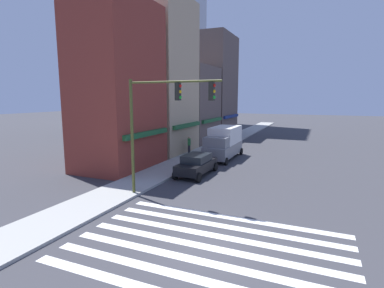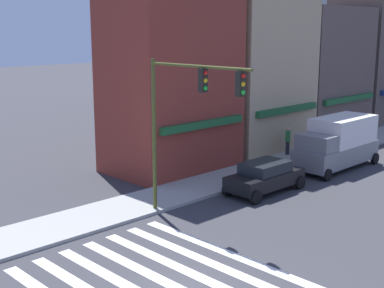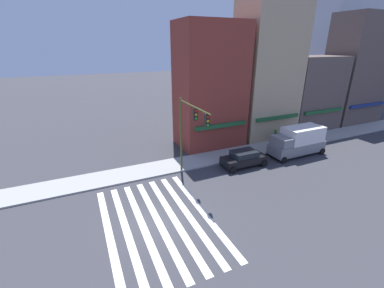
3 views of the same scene
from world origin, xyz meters
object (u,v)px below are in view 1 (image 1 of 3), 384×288
at_px(sedan_black, 196,164).
at_px(pedestrian_green_top, 189,145).
at_px(traffic_signal, 161,113).
at_px(box_truck_grey, 224,142).

height_order(sedan_black, pedestrian_green_top, pedestrian_green_top).
bearing_deg(traffic_signal, sedan_black, 2.44).
relative_size(box_truck_grey, pedestrian_green_top, 3.51).
distance_m(traffic_signal, sedan_black, 7.16).
xyz_separation_m(traffic_signal, pedestrian_green_top, (13.01, 4.03, -3.92)).
bearing_deg(sedan_black, pedestrian_green_top, 28.12).
bearing_deg(traffic_signal, box_truck_grey, 1.12).
xyz_separation_m(sedan_black, box_truck_grey, (6.85, -0.00, 0.75)).
relative_size(sedan_black, pedestrian_green_top, 2.49).
bearing_deg(box_truck_grey, pedestrian_green_top, 84.63).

